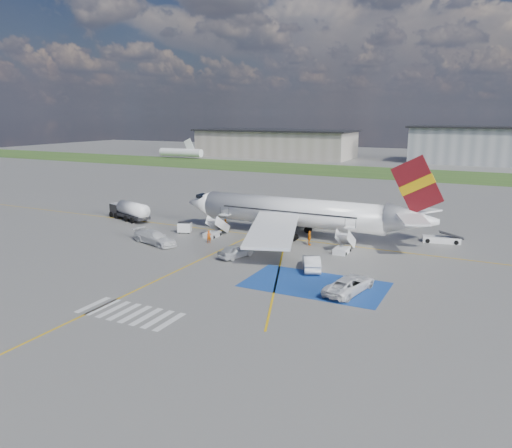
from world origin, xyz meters
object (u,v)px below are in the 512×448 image
(belt_loader, at_px, (442,240))
(van_white_a, at_px, (350,282))
(car_silver_a, at_px, (236,251))
(van_white_b, at_px, (154,235))
(fuel_tanker, at_px, (130,212))
(car_silver_b, at_px, (311,262))
(gpu_cart, at_px, (185,228))
(airliner, at_px, (302,213))

(belt_loader, bearing_deg, van_white_a, -115.10)
(car_silver_a, xyz_separation_m, van_white_b, (-12.64, 0.90, 0.32))
(fuel_tanker, bearing_deg, van_white_b, -19.14)
(car_silver_a, distance_m, car_silver_b, 9.72)
(fuel_tanker, relative_size, van_white_b, 1.58)
(car_silver_a, distance_m, van_white_a, 16.32)
(gpu_cart, relative_size, car_silver_b, 0.43)
(airliner, xyz_separation_m, fuel_tanker, (-28.71, -2.00, -2.12))
(car_silver_a, bearing_deg, car_silver_b, -164.67)
(gpu_cart, bearing_deg, van_white_b, -112.50)
(car_silver_b, xyz_separation_m, van_white_b, (-22.35, 1.35, 0.29))
(belt_loader, distance_m, car_silver_b, 22.00)
(fuel_tanker, height_order, van_white_a, fuel_tanker)
(fuel_tanker, bearing_deg, car_silver_b, 1.20)
(car_silver_a, height_order, car_silver_b, car_silver_b)
(airliner, bearing_deg, van_white_b, -142.41)
(van_white_a, bearing_deg, car_silver_a, -7.86)
(gpu_cart, height_order, car_silver_a, car_silver_a)
(van_white_b, bearing_deg, gpu_cart, 16.67)
(gpu_cart, bearing_deg, airliner, -3.22)
(fuel_tanker, xyz_separation_m, van_white_a, (40.88, -16.50, -0.25))
(belt_loader, relative_size, van_white_b, 0.92)
(fuel_tanker, xyz_separation_m, belt_loader, (46.58, 7.23, -0.89))
(van_white_b, bearing_deg, van_white_a, -85.47)
(car_silver_b, xyz_separation_m, van_white_a, (5.70, -4.92, 0.18))
(fuel_tanker, bearing_deg, car_silver_a, -4.18)
(car_silver_a, bearing_deg, airliner, -85.91)
(gpu_cart, bearing_deg, fuel_tanker, 143.21)
(belt_loader, xyz_separation_m, van_white_a, (-5.71, -23.72, 0.64))
(gpu_cart, height_order, car_silver_b, car_silver_b)
(airliner, distance_m, fuel_tanker, 28.85)
(gpu_cart, xyz_separation_m, van_white_b, (-0.06, -6.83, 0.42))
(gpu_cart, distance_m, car_silver_b, 23.74)
(car_silver_a, bearing_deg, fuel_tanker, -5.65)
(car_silver_a, distance_m, van_white_b, 12.68)
(gpu_cart, height_order, van_white_a, van_white_a)
(gpu_cart, xyz_separation_m, car_silver_b, (22.29, -8.18, 0.13))
(car_silver_b, relative_size, van_white_a, 0.93)
(belt_loader, relative_size, van_white_a, 0.97)
(belt_loader, bearing_deg, gpu_cart, -174.08)
(belt_loader, distance_m, car_silver_a, 27.98)
(car_silver_a, relative_size, van_white_a, 0.87)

